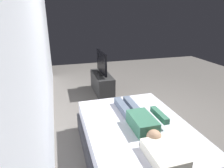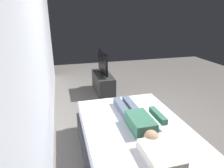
{
  "view_description": "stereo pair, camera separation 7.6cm",
  "coord_description": "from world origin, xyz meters",
  "px_view_note": "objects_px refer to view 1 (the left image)",
  "views": [
    {
      "loc": [
        -2.89,
        1.29,
        2.0
      ],
      "look_at": [
        0.52,
        0.3,
        0.69
      ],
      "focal_mm": 31.34,
      "sensor_mm": 36.0,
      "label": 1
    },
    {
      "loc": [
        -2.91,
        1.22,
        2.0
      ],
      "look_at": [
        0.52,
        0.3,
        0.69
      ],
      "focal_mm": 31.34,
      "sensor_mm": 36.0,
      "label": 2
    }
  ],
  "objects_px": {
    "person": "(139,118)",
    "tv": "(102,63)",
    "tv_stand": "(102,83)",
    "bed": "(137,142)",
    "pillow": "(164,154)",
    "remote": "(160,114)"
  },
  "relations": [
    {
      "from": "tv_stand",
      "to": "tv",
      "type": "xyz_separation_m",
      "value": [
        0.0,
        -0.0,
        0.53
      ]
    },
    {
      "from": "bed",
      "to": "pillow",
      "type": "xyz_separation_m",
      "value": [
        -0.69,
        0.0,
        0.34
      ]
    },
    {
      "from": "tv_stand",
      "to": "pillow",
      "type": "bearing_deg",
      "value": 178.28
    },
    {
      "from": "remote",
      "to": "pillow",
      "type": "bearing_deg",
      "value": 153.27
    },
    {
      "from": "remote",
      "to": "tv_stand",
      "type": "relative_size",
      "value": 0.14
    },
    {
      "from": "bed",
      "to": "tv",
      "type": "distance_m",
      "value": 2.59
    },
    {
      "from": "remote",
      "to": "tv_stand",
      "type": "distance_m",
      "value": 2.4
    },
    {
      "from": "bed",
      "to": "remote",
      "type": "distance_m",
      "value": 0.55
    },
    {
      "from": "pillow",
      "to": "tv_stand",
      "type": "xyz_separation_m",
      "value": [
        3.23,
        -0.1,
        -0.35
      ]
    },
    {
      "from": "pillow",
      "to": "tv_stand",
      "type": "bearing_deg",
      "value": -1.72
    },
    {
      "from": "person",
      "to": "remote",
      "type": "bearing_deg",
      "value": -69.53
    },
    {
      "from": "remote",
      "to": "person",
      "type": "bearing_deg",
      "value": 110.47
    },
    {
      "from": "person",
      "to": "tv_stand",
      "type": "bearing_deg",
      "value": -1.49
    },
    {
      "from": "person",
      "to": "tv",
      "type": "bearing_deg",
      "value": -1.49
    },
    {
      "from": "bed",
      "to": "pillow",
      "type": "distance_m",
      "value": 0.76
    },
    {
      "from": "bed",
      "to": "tv_stand",
      "type": "xyz_separation_m",
      "value": [
        2.54,
        -0.1,
        -0.01
      ]
    },
    {
      "from": "bed",
      "to": "tv_stand",
      "type": "distance_m",
      "value": 2.54
    },
    {
      "from": "tv_stand",
      "to": "person",
      "type": "bearing_deg",
      "value": 178.51
    },
    {
      "from": "tv_stand",
      "to": "tv",
      "type": "height_order",
      "value": "tv"
    },
    {
      "from": "person",
      "to": "tv_stand",
      "type": "xyz_separation_m",
      "value": [
        2.51,
        -0.07,
        -0.37
      ]
    },
    {
      "from": "person",
      "to": "tv_stand",
      "type": "relative_size",
      "value": 1.15
    },
    {
      "from": "pillow",
      "to": "remote",
      "type": "xyz_separation_m",
      "value": [
        0.87,
        -0.44,
        -0.05
      ]
    }
  ]
}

